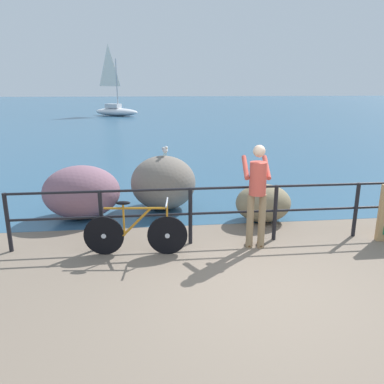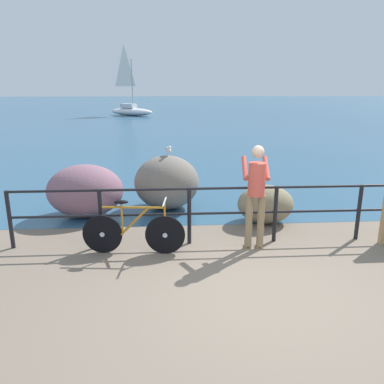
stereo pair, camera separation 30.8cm
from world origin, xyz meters
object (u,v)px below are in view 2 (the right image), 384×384
at_px(bicycle, 134,231).
at_px(person_at_railing, 256,193).
at_px(sailboat, 131,108).
at_px(seagull, 168,149).
at_px(breakwater_boulder_left, 85,191).
at_px(breakwater_boulder_right, 265,204).
at_px(breakwater_boulder_main, 167,182).

distance_m(bicycle, person_at_railing, 2.12).
bearing_deg(person_at_railing, bicycle, 98.44).
bearing_deg(sailboat, seagull, -52.79).
relative_size(breakwater_boulder_left, breakwater_boulder_right, 1.41).
xyz_separation_m(bicycle, person_at_railing, (2.03, 0.07, 0.60)).
relative_size(bicycle, breakwater_boulder_main, 1.17).
relative_size(breakwater_boulder_main, breakwater_boulder_right, 1.28).
bearing_deg(breakwater_boulder_right, person_at_railing, -112.06).
bearing_deg(sailboat, bicycle, -54.49).
height_order(seagull, sailboat, sailboat).
height_order(breakwater_boulder_left, seagull, seagull).
height_order(person_at_railing, breakwater_boulder_left, person_at_railing).
xyz_separation_m(person_at_railing, seagull, (-1.42, 2.38, 0.35)).
bearing_deg(breakwater_boulder_right, seagull, 150.15).
height_order(breakwater_boulder_main, breakwater_boulder_right, breakwater_boulder_main).
bearing_deg(breakwater_boulder_main, sailboat, 96.64).
distance_m(breakwater_boulder_main, breakwater_boulder_left, 1.77).
height_order(bicycle, breakwater_boulder_right, bicycle).
bearing_deg(breakwater_boulder_right, bicycle, -152.25).
height_order(breakwater_boulder_right, sailboat, sailboat).
relative_size(bicycle, breakwater_boulder_left, 1.06).
xyz_separation_m(breakwater_boulder_right, seagull, (-1.94, 1.11, 0.96)).
relative_size(breakwater_boulder_main, sailboat, 0.23).
xyz_separation_m(bicycle, seagull, (0.60, 2.45, 0.95)).
bearing_deg(breakwater_boulder_right, sailboat, 100.31).
xyz_separation_m(person_at_railing, sailboat, (-4.67, 29.77, -0.28)).
distance_m(breakwater_boulder_left, seagull, 2.00).
bearing_deg(breakwater_boulder_main, breakwater_boulder_right, -28.18).
height_order(bicycle, person_at_railing, person_at_railing).
height_order(bicycle, breakwater_boulder_main, breakwater_boulder_main).
xyz_separation_m(bicycle, breakwater_boulder_left, (-1.17, 1.99, 0.16)).
relative_size(person_at_railing, sailboat, 0.29).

